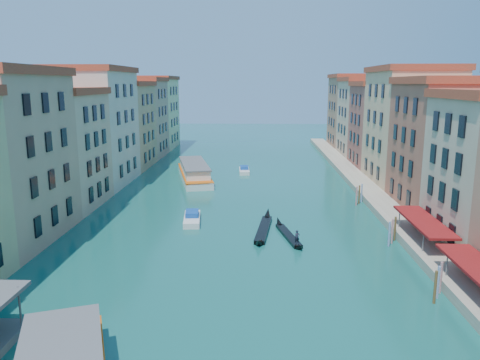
# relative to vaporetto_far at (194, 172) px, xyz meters

# --- Properties ---
(left_bank_palazzos) EXTENTS (12.80, 128.40, 21.00)m
(left_bank_palazzos) POSITION_rel_vaporetto_far_xyz_m (-17.40, -11.17, 8.29)
(left_bank_palazzos) COLOR beige
(left_bank_palazzos) RESTS_ON ground
(right_bank_palazzos) EXTENTS (12.80, 128.40, 21.00)m
(right_bank_palazzos) POSITION_rel_vaporetto_far_xyz_m (38.60, -10.85, 8.33)
(right_bank_palazzos) COLOR #A24A31
(right_bank_palazzos) RESTS_ON ground
(quay) EXTENTS (4.00, 140.00, 1.00)m
(quay) POSITION_rel_vaporetto_far_xyz_m (30.60, -10.85, -0.92)
(quay) COLOR gray
(quay) RESTS_ON ground
(mooring_poles_right) EXTENTS (1.44, 54.24, 3.20)m
(mooring_poles_right) POSITION_rel_vaporetto_far_xyz_m (27.70, -47.05, -0.12)
(mooring_poles_right) COLOR brown
(mooring_poles_right) RESTS_ON ground
(vaporetto_far) EXTENTS (9.54, 21.74, 3.15)m
(vaporetto_far) POSITION_rel_vaporetto_far_xyz_m (0.00, 0.00, 0.00)
(vaporetto_far) COLOR white
(vaporetto_far) RESTS_ON ground
(gondola_fore) EXTENTS (3.14, 10.89, 2.19)m
(gondola_fore) POSITION_rel_vaporetto_far_xyz_m (15.94, -34.11, -1.05)
(gondola_fore) COLOR black
(gondola_fore) RESTS_ON ground
(gondola_far) EXTENTS (2.49, 13.52, 1.91)m
(gondola_far) POSITION_rel_vaporetto_far_xyz_m (13.02, -31.71, -1.03)
(gondola_far) COLOR black
(gondola_far) RESTS_ON ground
(motorboat_mid) EXTENTS (2.75, 6.75, 1.36)m
(motorboat_mid) POSITION_rel_vaporetto_far_xyz_m (3.51, -28.20, -0.89)
(motorboat_mid) COLOR white
(motorboat_mid) RESTS_ON ground
(motorboat_far) EXTENTS (2.35, 6.42, 1.31)m
(motorboat_far) POSITION_rel_vaporetto_far_xyz_m (9.42, 6.82, -0.91)
(motorboat_far) COLOR silver
(motorboat_far) RESTS_ON ground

